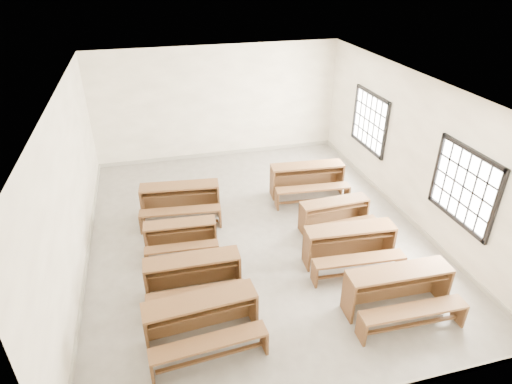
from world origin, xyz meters
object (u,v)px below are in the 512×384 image
object	(u,v)px
desk_set_0	(202,318)
desk_set_1	(193,274)
desk_set_3	(180,199)
desk_set_6	(335,213)
desk_set_2	(181,235)
desk_set_5	(350,243)
desk_set_7	(307,178)
desk_set_4	(399,288)

from	to	relation	value
desk_set_0	desk_set_1	size ratio (longest dim) A/B	1.07
desk_set_1	desk_set_3	xyz separation A→B (m)	(0.05, 2.64, 0.03)
desk_set_0	desk_set_3	xyz separation A→B (m)	(0.06, 3.72, 0.01)
desk_set_0	desk_set_6	world-z (taller)	desk_set_0
desk_set_1	desk_set_2	distance (m)	1.35
desk_set_1	desk_set_6	size ratio (longest dim) A/B	1.08
desk_set_0	desk_set_2	distance (m)	2.42
desk_set_3	desk_set_5	distance (m)	3.90
desk_set_6	desk_set_0	bearing A→B (deg)	-146.38
desk_set_0	desk_set_1	distance (m)	1.07
desk_set_2	desk_set_3	world-z (taller)	desk_set_3
desk_set_0	desk_set_7	size ratio (longest dim) A/B	0.96
desk_set_4	desk_set_6	world-z (taller)	desk_set_4
desk_set_4	desk_set_5	world-z (taller)	desk_set_4
desk_set_0	desk_set_4	xyz separation A→B (m)	(3.26, -0.18, 0.01)
desk_set_3	desk_set_4	xyz separation A→B (m)	(3.20, -3.90, 0.00)
desk_set_1	desk_set_5	size ratio (longest dim) A/B	0.94
desk_set_6	desk_set_7	size ratio (longest dim) A/B	0.83
desk_set_0	desk_set_5	world-z (taller)	same
desk_set_4	desk_set_6	bearing A→B (deg)	92.06
desk_set_3	desk_set_7	distance (m)	3.15
desk_set_1	desk_set_7	distance (m)	4.30
desk_set_1	desk_set_4	bearing A→B (deg)	-19.85
desk_set_5	desk_set_3	bearing A→B (deg)	143.98
desk_set_0	desk_set_3	distance (m)	3.72
desk_set_5	desk_set_6	xyz separation A→B (m)	(0.21, 1.17, -0.06)
desk_set_4	desk_set_7	xyz separation A→B (m)	(-0.05, 4.12, 0.01)
desk_set_3	desk_set_1	bearing A→B (deg)	-84.84
desk_set_6	desk_set_5	bearing A→B (deg)	-102.58
desk_set_0	desk_set_3	bearing A→B (deg)	84.98
desk_set_1	desk_set_5	world-z (taller)	desk_set_5
desk_set_0	desk_set_5	size ratio (longest dim) A/B	1.00
desk_set_1	desk_set_2	xyz separation A→B (m)	(-0.08, 1.34, -0.06)
desk_set_1	desk_set_7	xyz separation A→B (m)	(3.20, 2.87, 0.03)
desk_set_1	desk_set_3	world-z (taller)	desk_set_3
desk_set_3	desk_set_2	bearing A→B (deg)	-89.54
desk_set_1	desk_set_7	size ratio (longest dim) A/B	0.90
desk_set_0	desk_set_3	world-z (taller)	desk_set_3
desk_set_2	desk_set_0	bearing A→B (deg)	-84.58
desk_set_6	desk_set_4	bearing A→B (deg)	-92.24
desk_set_5	desk_set_6	distance (m)	1.19
desk_set_3	desk_set_5	xyz separation A→B (m)	(2.98, -2.52, -0.01)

